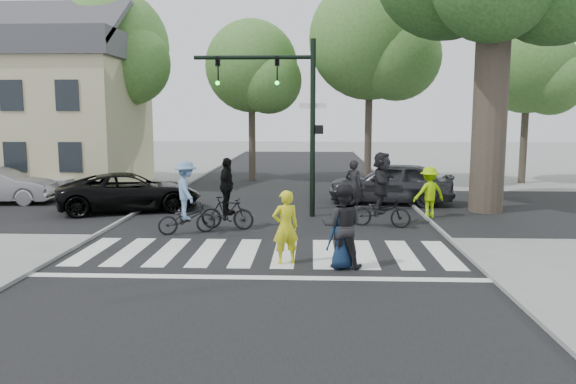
# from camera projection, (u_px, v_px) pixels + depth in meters

# --- Properties ---
(ground) EXTENTS (120.00, 120.00, 0.00)m
(ground) POSITION_uv_depth(u_px,v_px,m) (262.00, 263.00, 13.33)
(ground) COLOR gray
(ground) RESTS_ON ground
(road_stem) EXTENTS (10.00, 70.00, 0.01)m
(road_stem) POSITION_uv_depth(u_px,v_px,m) (275.00, 223.00, 18.27)
(road_stem) COLOR black
(road_stem) RESTS_ON ground
(road_cross) EXTENTS (70.00, 10.00, 0.01)m
(road_cross) POSITION_uv_depth(u_px,v_px,m) (280.00, 208.00, 21.24)
(road_cross) COLOR black
(road_cross) RESTS_ON ground
(curb_left) EXTENTS (0.10, 70.00, 0.10)m
(curb_left) POSITION_uv_depth(u_px,v_px,m) (123.00, 220.00, 18.48)
(curb_left) COLOR gray
(curb_left) RESTS_ON ground
(curb_right) EXTENTS (0.10, 70.00, 0.10)m
(curb_right) POSITION_uv_depth(u_px,v_px,m) (432.00, 223.00, 18.05)
(curb_right) COLOR gray
(curb_right) RESTS_ON ground
(crosswalk) EXTENTS (10.00, 3.85, 0.01)m
(crosswalk) POSITION_uv_depth(u_px,v_px,m) (264.00, 256.00, 13.98)
(crosswalk) COLOR silver
(crosswalk) RESTS_ON ground
(traffic_signal) EXTENTS (4.45, 0.29, 6.00)m
(traffic_signal) POSITION_uv_depth(u_px,v_px,m) (288.00, 103.00, 18.91)
(traffic_signal) COLOR black
(traffic_signal) RESTS_ON ground
(bg_tree_0) EXTENTS (5.46, 5.20, 8.97)m
(bg_tree_0) POSITION_uv_depth(u_px,v_px,m) (23.00, 63.00, 28.90)
(bg_tree_0) COLOR brown
(bg_tree_0) RESTS_ON ground
(bg_tree_1) EXTENTS (6.09, 5.80, 9.80)m
(bg_tree_1) POSITION_uv_depth(u_px,v_px,m) (115.00, 51.00, 28.10)
(bg_tree_1) COLOR brown
(bg_tree_1) RESTS_ON ground
(bg_tree_2) EXTENTS (5.04, 4.80, 8.40)m
(bg_tree_2) POSITION_uv_depth(u_px,v_px,m) (256.00, 70.00, 29.05)
(bg_tree_2) COLOR brown
(bg_tree_2) RESTS_ON ground
(bg_tree_3) EXTENTS (6.30, 6.00, 10.20)m
(bg_tree_3) POSITION_uv_depth(u_px,v_px,m) (377.00, 43.00, 27.30)
(bg_tree_3) COLOR brown
(bg_tree_3) RESTS_ON ground
(bg_tree_4) EXTENTS (4.83, 4.60, 8.15)m
(bg_tree_4) POSITION_uv_depth(u_px,v_px,m) (534.00, 71.00, 27.99)
(bg_tree_4) COLOR brown
(bg_tree_4) RESTS_ON ground
(house) EXTENTS (8.40, 8.10, 8.82)m
(house) POSITION_uv_depth(u_px,v_px,m) (50.00, 108.00, 27.13)
(house) COLOR #B6B382
(house) RESTS_ON ground
(pedestrian_woman) EXTENTS (0.75, 0.61, 1.76)m
(pedestrian_woman) POSITION_uv_depth(u_px,v_px,m) (285.00, 227.00, 13.20)
(pedestrian_woman) COLOR yellow
(pedestrian_woman) RESTS_ON ground
(pedestrian_child) EXTENTS (0.80, 0.66, 1.39)m
(pedestrian_child) POSITION_uv_depth(u_px,v_px,m) (341.00, 239.00, 12.75)
(pedestrian_child) COLOR #0F213C
(pedestrian_child) RESTS_ON ground
(pedestrian_adult) EXTENTS (1.02, 0.83, 1.95)m
(pedestrian_adult) POSITION_uv_depth(u_px,v_px,m) (342.00, 226.00, 12.82)
(pedestrian_adult) COLOR black
(pedestrian_adult) RESTS_ON ground
(cyclist_left) EXTENTS (1.81, 1.28, 2.17)m
(cyclist_left) POSITION_uv_depth(u_px,v_px,m) (186.00, 202.00, 16.51)
(cyclist_left) COLOR black
(cyclist_left) RESTS_ON ground
(cyclist_mid) EXTENTS (1.75, 1.09, 2.21)m
(cyclist_mid) POSITION_uv_depth(u_px,v_px,m) (227.00, 200.00, 17.19)
(cyclist_mid) COLOR black
(cyclist_mid) RESTS_ON ground
(cyclist_right) EXTENTS (1.97, 1.82, 2.36)m
(cyclist_right) POSITION_uv_depth(u_px,v_px,m) (381.00, 194.00, 17.51)
(cyclist_right) COLOR black
(cyclist_right) RESTS_ON ground
(car_suv) EXTENTS (5.55, 3.87, 1.41)m
(car_suv) POSITION_uv_depth(u_px,v_px,m) (130.00, 192.00, 20.46)
(car_suv) COLOR black
(car_suv) RESTS_ON ground
(car_grey) EXTENTS (5.13, 2.74, 1.66)m
(car_grey) POSITION_uv_depth(u_px,v_px,m) (391.00, 183.00, 22.12)
(car_grey) COLOR #2B2C30
(car_grey) RESTS_ON ground
(bystander_hivis) EXTENTS (1.28, 0.98, 1.74)m
(bystander_hivis) POSITION_uv_depth(u_px,v_px,m) (429.00, 192.00, 19.10)
(bystander_hivis) COLOR #9DDC03
(bystander_hivis) RESTS_ON ground
(bystander_dark) EXTENTS (0.81, 0.74, 1.86)m
(bystander_dark) POSITION_uv_depth(u_px,v_px,m) (354.00, 185.00, 20.51)
(bystander_dark) COLOR black
(bystander_dark) RESTS_ON ground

